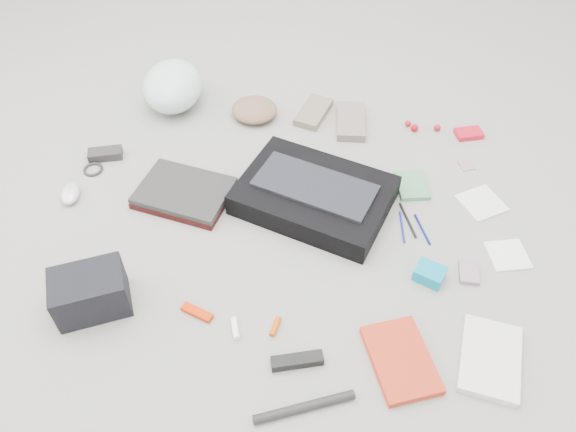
# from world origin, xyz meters

# --- Properties ---
(ground_plane) EXTENTS (4.00, 4.00, 0.00)m
(ground_plane) POSITION_xyz_m (0.00, 0.00, 0.00)
(ground_plane) COLOR gray
(messenger_bag) EXTENTS (0.58, 0.50, 0.08)m
(messenger_bag) POSITION_xyz_m (0.08, 0.11, 0.04)
(messenger_bag) COLOR black
(messenger_bag) RESTS_ON ground_plane
(bag_flap) EXTENTS (0.44, 0.31, 0.01)m
(bag_flap) POSITION_xyz_m (0.08, 0.11, 0.09)
(bag_flap) COLOR black
(bag_flap) RESTS_ON messenger_bag
(laptop_sleeve) EXTENTS (0.35, 0.29, 0.02)m
(laptop_sleeve) POSITION_xyz_m (-0.37, 0.10, 0.01)
(laptop_sleeve) COLOR black
(laptop_sleeve) RESTS_ON ground_plane
(laptop) EXTENTS (0.35, 0.29, 0.02)m
(laptop) POSITION_xyz_m (-0.37, 0.10, 0.03)
(laptop) COLOR black
(laptop) RESTS_ON laptop_sleeve
(bike_helmet) EXTENTS (0.26, 0.31, 0.18)m
(bike_helmet) POSITION_xyz_m (-0.54, 0.62, 0.09)
(bike_helmet) COLOR silver
(bike_helmet) RESTS_ON ground_plane
(beanie) EXTENTS (0.23, 0.23, 0.06)m
(beanie) POSITION_xyz_m (-0.20, 0.58, 0.03)
(beanie) COLOR brown
(beanie) RESTS_ON ground_plane
(mitten_left) EXTENTS (0.15, 0.22, 0.03)m
(mitten_left) POSITION_xyz_m (0.04, 0.61, 0.01)
(mitten_left) COLOR #786C59
(mitten_left) RESTS_ON ground_plane
(mitten_right) EXTENTS (0.12, 0.22, 0.03)m
(mitten_right) POSITION_xyz_m (0.19, 0.56, 0.02)
(mitten_right) COLOR slate
(mitten_right) RESTS_ON ground_plane
(power_brick) EXTENTS (0.13, 0.09, 0.03)m
(power_brick) POSITION_xyz_m (-0.71, 0.27, 0.02)
(power_brick) COLOR black
(power_brick) RESTS_ON ground_plane
(cable_coil) EXTENTS (0.07, 0.07, 0.01)m
(cable_coil) POSITION_xyz_m (-0.74, 0.19, 0.01)
(cable_coil) COLOR black
(cable_coil) RESTS_ON ground_plane
(mouse) EXTENTS (0.08, 0.11, 0.04)m
(mouse) POSITION_xyz_m (-0.77, 0.05, 0.02)
(mouse) COLOR silver
(mouse) RESTS_ON ground_plane
(camera_bag) EXTENTS (0.25, 0.21, 0.13)m
(camera_bag) POSITION_xyz_m (-0.53, -0.37, 0.07)
(camera_bag) COLOR black
(camera_bag) RESTS_ON ground_plane
(multitool) EXTENTS (0.10, 0.06, 0.02)m
(multitool) POSITION_xyz_m (-0.23, -0.37, 0.01)
(multitool) COLOR #BC2200
(multitool) RESTS_ON ground_plane
(toiletry_tube_white) EXTENTS (0.04, 0.07, 0.02)m
(toiletry_tube_white) POSITION_xyz_m (-0.11, -0.41, 0.01)
(toiletry_tube_white) COLOR white
(toiletry_tube_white) RESTS_ON ground_plane
(toiletry_tube_orange) EXTENTS (0.03, 0.06, 0.02)m
(toiletry_tube_orange) POSITION_xyz_m (0.01, -0.39, 0.01)
(toiletry_tube_orange) COLOR #C64601
(toiletry_tube_orange) RESTS_ON ground_plane
(u_lock) EXTENTS (0.15, 0.07, 0.03)m
(u_lock) POSITION_xyz_m (0.08, -0.49, 0.01)
(u_lock) COLOR black
(u_lock) RESTS_ON ground_plane
(bike_pump) EXTENTS (0.26, 0.12, 0.02)m
(bike_pump) POSITION_xyz_m (0.11, -0.62, 0.01)
(bike_pump) COLOR black
(bike_pump) RESTS_ON ground_plane
(book_red) EXTENTS (0.23, 0.27, 0.02)m
(book_red) POSITION_xyz_m (0.36, -0.46, 0.01)
(book_red) COLOR red
(book_red) RESTS_ON ground_plane
(book_white) EXTENTS (0.20, 0.26, 0.02)m
(book_white) POSITION_xyz_m (0.60, -0.43, 0.01)
(book_white) COLOR silver
(book_white) RESTS_ON ground_plane
(notepad) EXTENTS (0.13, 0.15, 0.02)m
(notepad) POSITION_xyz_m (0.42, 0.23, 0.01)
(notepad) COLOR #447E51
(notepad) RESTS_ON ground_plane
(pen_blue) EXTENTS (0.02, 0.14, 0.01)m
(pen_blue) POSITION_xyz_m (0.38, 0.03, 0.00)
(pen_blue) COLOR navy
(pen_blue) RESTS_ON ground_plane
(pen_black) EXTENTS (0.06, 0.15, 0.01)m
(pen_black) POSITION_xyz_m (0.40, 0.07, 0.00)
(pen_black) COLOR black
(pen_black) RESTS_ON ground_plane
(pen_navy) EXTENTS (0.05, 0.13, 0.01)m
(pen_navy) POSITION_xyz_m (0.44, 0.03, 0.00)
(pen_navy) COLOR #070D5C
(pen_navy) RESTS_ON ground_plane
(accordion_wallet) EXTENTS (0.11, 0.10, 0.04)m
(accordion_wallet) POSITION_xyz_m (0.45, -0.16, 0.02)
(accordion_wallet) COLOR #068EB1
(accordion_wallet) RESTS_ON ground_plane
(card_deck) EXTENTS (0.06, 0.09, 0.02)m
(card_deck) POSITION_xyz_m (0.58, -0.14, 0.01)
(card_deck) COLOR gray
(card_deck) RESTS_ON ground_plane
(napkin_top) EXTENTS (0.18, 0.18, 0.01)m
(napkin_top) POSITION_xyz_m (0.65, 0.18, 0.00)
(napkin_top) COLOR silver
(napkin_top) RESTS_ON ground_plane
(napkin_bottom) EXTENTS (0.14, 0.14, 0.01)m
(napkin_bottom) POSITION_xyz_m (0.71, -0.05, 0.00)
(napkin_bottom) COLOR white
(napkin_bottom) RESTS_ON ground_plane
(lollipop_a) EXTENTS (0.03, 0.03, 0.02)m
(lollipop_a) POSITION_xyz_m (0.41, 0.58, 0.01)
(lollipop_a) COLOR red
(lollipop_a) RESTS_ON ground_plane
(lollipop_b) EXTENTS (0.04, 0.04, 0.03)m
(lollipop_b) POSITION_xyz_m (0.44, 0.55, 0.01)
(lollipop_b) COLOR #AD010C
(lollipop_b) RESTS_ON ground_plane
(lollipop_c) EXTENTS (0.04, 0.04, 0.03)m
(lollipop_c) POSITION_xyz_m (0.53, 0.57, 0.01)
(lollipop_c) COLOR #AC101E
(lollipop_c) RESTS_ON ground_plane
(altoids_tin) EXTENTS (0.11, 0.09, 0.02)m
(altoids_tin) POSITION_xyz_m (0.65, 0.55, 0.01)
(altoids_tin) COLOR red
(altoids_tin) RESTS_ON ground_plane
(stamp_sheet) EXTENTS (0.07, 0.07, 0.00)m
(stamp_sheet) POSITION_xyz_m (0.62, 0.37, 0.00)
(stamp_sheet) COLOR gray
(stamp_sheet) RESTS_ON ground_plane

